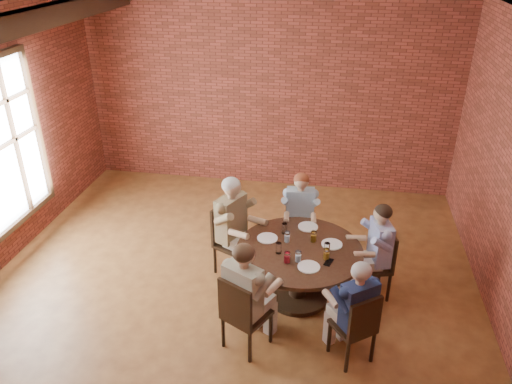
% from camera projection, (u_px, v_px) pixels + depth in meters
% --- Properties ---
extents(floor, '(7.00, 7.00, 0.00)m').
position_uv_depth(floor, '(226.00, 300.00, 6.40)').
color(floor, '#9B6230').
rests_on(floor, ground).
extents(ceiling, '(7.00, 7.00, 0.00)m').
position_uv_depth(ceiling, '(216.00, 24.00, 4.84)').
color(ceiling, white).
rests_on(ceiling, wall_back).
extents(wall_back, '(7.00, 0.00, 7.00)m').
position_uv_depth(wall_back, '(268.00, 94.00, 8.68)').
color(wall_back, brown).
rests_on(wall_back, ground).
extents(dining_table, '(1.56, 1.56, 0.75)m').
position_uv_depth(dining_table, '(299.00, 264.00, 6.20)').
color(dining_table, black).
rests_on(dining_table, floor).
extents(chair_a, '(0.50, 0.50, 0.92)m').
position_uv_depth(chair_a, '(380.00, 261.00, 6.30)').
color(chair_a, black).
rests_on(chair_a, floor).
extents(diner_a, '(0.74, 0.66, 1.30)m').
position_uv_depth(diner_a, '(375.00, 251.00, 6.23)').
color(diner_a, '#3B4A9A').
rests_on(diner_a, floor).
extents(chair_b, '(0.44, 0.44, 0.91)m').
position_uv_depth(chair_b, '(299.00, 223.00, 7.14)').
color(chair_b, black).
rests_on(chair_b, floor).
extents(diner_b, '(0.55, 0.66, 1.29)m').
position_uv_depth(diner_b, '(300.00, 217.00, 7.00)').
color(diner_b, '#94ABBD').
rests_on(diner_b, floor).
extents(chair_c, '(0.62, 0.62, 0.98)m').
position_uv_depth(chair_c, '(230.00, 236.00, 6.77)').
color(chair_c, black).
rests_on(chair_c, floor).
extents(diner_c, '(0.89, 0.83, 1.41)m').
position_uv_depth(diner_c, '(235.00, 227.00, 6.64)').
color(diner_c, brown).
rests_on(diner_c, floor).
extents(chair_d, '(0.60, 0.60, 0.95)m').
position_uv_depth(chair_d, '(242.00, 313.00, 5.41)').
color(chair_d, black).
rests_on(chair_d, floor).
extents(diner_d, '(0.80, 0.85, 1.36)m').
position_uv_depth(diner_d, '(247.00, 296.00, 5.40)').
color(diner_d, beige).
rests_on(diner_d, floor).
extents(chair_e, '(0.55, 0.55, 0.90)m').
position_uv_depth(chair_e, '(357.00, 326.00, 5.26)').
color(chair_e, black).
rests_on(chair_e, floor).
extents(diner_e, '(0.75, 0.77, 1.27)m').
position_uv_depth(diner_e, '(354.00, 311.00, 5.26)').
color(diner_e, '#1A2549').
rests_on(diner_e, floor).
extents(plate_a, '(0.26, 0.26, 0.01)m').
position_uv_depth(plate_a, '(332.00, 244.00, 6.18)').
color(plate_a, white).
rests_on(plate_a, dining_table).
extents(plate_b, '(0.26, 0.26, 0.01)m').
position_uv_depth(plate_b, '(308.00, 227.00, 6.55)').
color(plate_b, white).
rests_on(plate_b, dining_table).
extents(plate_c, '(0.26, 0.26, 0.01)m').
position_uv_depth(plate_c, '(267.00, 238.00, 6.30)').
color(plate_c, white).
rests_on(plate_c, dining_table).
extents(plate_d, '(0.26, 0.26, 0.01)m').
position_uv_depth(plate_d, '(309.00, 267.00, 5.76)').
color(plate_d, white).
rests_on(plate_d, dining_table).
extents(glass_a, '(0.07, 0.07, 0.14)m').
position_uv_depth(glass_a, '(327.00, 248.00, 5.99)').
color(glass_a, white).
rests_on(glass_a, dining_table).
extents(glass_b, '(0.07, 0.07, 0.14)m').
position_uv_depth(glass_b, '(314.00, 236.00, 6.22)').
color(glass_b, white).
rests_on(glass_b, dining_table).
extents(glass_c, '(0.07, 0.07, 0.14)m').
position_uv_depth(glass_c, '(284.00, 228.00, 6.39)').
color(glass_c, white).
rests_on(glass_c, dining_table).
extents(glass_d, '(0.07, 0.07, 0.14)m').
position_uv_depth(glass_d, '(287.00, 237.00, 6.21)').
color(glass_d, white).
rests_on(glass_d, dining_table).
extents(glass_e, '(0.07, 0.07, 0.14)m').
position_uv_depth(glass_e, '(279.00, 248.00, 5.99)').
color(glass_e, white).
rests_on(glass_e, dining_table).
extents(glass_f, '(0.07, 0.07, 0.14)m').
position_uv_depth(glass_f, '(287.00, 257.00, 5.82)').
color(glass_f, white).
rests_on(glass_f, dining_table).
extents(glass_g, '(0.07, 0.07, 0.14)m').
position_uv_depth(glass_g, '(298.00, 256.00, 5.84)').
color(glass_g, white).
rests_on(glass_g, dining_table).
extents(glass_h, '(0.07, 0.07, 0.14)m').
position_uv_depth(glass_h, '(326.00, 254.00, 5.88)').
color(glass_h, white).
rests_on(glass_h, dining_table).
extents(smartphone, '(0.12, 0.17, 0.01)m').
position_uv_depth(smartphone, '(329.00, 262.00, 5.84)').
color(smartphone, black).
rests_on(smartphone, dining_table).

